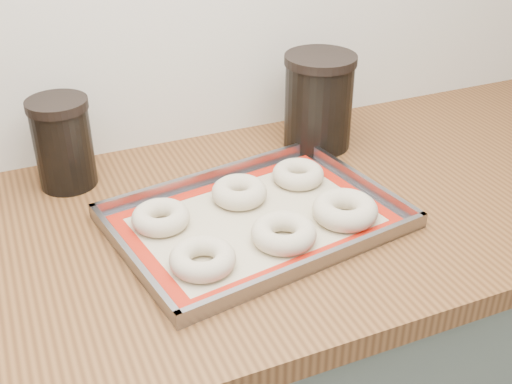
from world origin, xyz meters
name	(u,v)px	position (x,y,z in m)	size (l,w,h in m)	color
countertop	(154,246)	(0.00, 1.68, 0.88)	(3.06, 0.68, 0.04)	brown
baking_tray	(256,219)	(0.17, 1.64, 0.91)	(0.51, 0.40, 0.03)	gray
baking_mat	(256,220)	(0.17, 1.64, 0.90)	(0.46, 0.35, 0.00)	#C6B793
bagel_front_left	(203,259)	(0.05, 1.56, 0.92)	(0.10, 0.10, 0.03)	beige
bagel_front_mid	(284,233)	(0.19, 1.57, 0.92)	(0.10, 0.10, 0.03)	beige
bagel_front_right	(345,210)	(0.31, 1.59, 0.92)	(0.11, 0.11, 0.04)	beige
bagel_back_left	(161,217)	(0.02, 1.69, 0.92)	(0.10, 0.10, 0.03)	beige
bagel_back_mid	(239,192)	(0.17, 1.71, 0.92)	(0.10, 0.10, 0.03)	beige
bagel_back_right	(298,174)	(0.29, 1.73, 0.92)	(0.09, 0.09, 0.03)	beige
canister_mid	(63,143)	(-0.10, 1.90, 0.98)	(0.11, 0.11, 0.17)	black
canister_right	(319,101)	(0.40, 1.87, 1.00)	(0.14, 0.14, 0.19)	black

